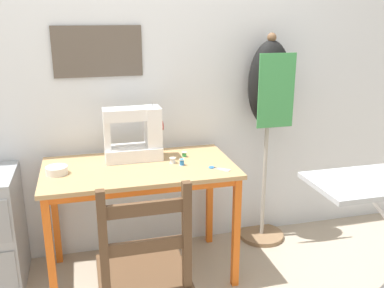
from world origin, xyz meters
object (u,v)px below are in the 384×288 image
wooden_chair (144,276)px  thread_spool_far_edge (184,154)px  thread_spool_near_machine (173,160)px  dress_form (269,99)px  fabric_bowl (57,170)px  sewing_machine (136,135)px  thread_spool_mid_table (182,162)px  scissors (216,168)px

wooden_chair → thread_spool_far_edge: bearing=64.1°
thread_spool_near_machine → dress_form: dress_form is taller
fabric_bowl → wooden_chair: (0.37, -0.68, -0.30)m
sewing_machine → thread_spool_mid_table: (0.24, -0.19, -0.13)m
thread_spool_mid_table → sewing_machine: bearing=141.6°
thread_spool_far_edge → fabric_bowl: bearing=-171.6°
sewing_machine → scissors: bearing=-35.2°
sewing_machine → thread_spool_far_edge: bearing=-7.9°
thread_spool_mid_table → fabric_bowl: bearing=177.0°
thread_spool_near_machine → fabric_bowl: bearing=-178.7°
thread_spool_far_edge → dress_form: size_ratio=0.02×
thread_spool_near_machine → thread_spool_far_edge: 0.14m
thread_spool_far_edge → dress_form: (0.61, 0.13, 0.30)m
fabric_bowl → dress_form: 1.42m
scissors → thread_spool_near_machine: (-0.22, 0.16, 0.01)m
fabric_bowl → scissors: 0.90m
scissors → dress_form: bearing=38.2°
sewing_machine → dress_form: 0.92m
sewing_machine → fabric_bowl: sewing_machine is taller
fabric_bowl → scissors: fabric_bowl is taller
sewing_machine → scissors: 0.53m
thread_spool_far_edge → wooden_chair: bearing=-115.9°
sewing_machine → wooden_chair: 0.94m
wooden_chair → dress_form: bearing=42.7°
fabric_bowl → thread_spool_mid_table: (0.71, -0.04, -0.00)m
thread_spool_mid_table → wooden_chair: bearing=-117.4°
fabric_bowl → thread_spool_near_machine: bearing=1.3°
wooden_chair → dress_form: size_ratio=0.64×
scissors → thread_spool_far_edge: bearing=116.7°
thread_spool_far_edge → thread_spool_near_machine: bearing=-134.4°
scissors → dress_form: 0.69m
sewing_machine → thread_spool_far_edge: 0.32m
sewing_machine → thread_spool_near_machine: bearing=-35.3°
scissors → thread_spool_mid_table: thread_spool_mid_table is taller
thread_spool_near_machine → thread_spool_mid_table: 0.07m
thread_spool_near_machine → thread_spool_far_edge: size_ratio=1.20×
scissors → thread_spool_near_machine: bearing=144.9°
dress_form → thread_spool_far_edge: bearing=-168.1°
fabric_bowl → dress_form: (1.37, 0.24, 0.29)m
thread_spool_mid_table → thread_spool_far_edge: (0.05, 0.15, -0.00)m
thread_spool_mid_table → wooden_chair: size_ratio=0.04×
wooden_chair → sewing_machine: bearing=83.5°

